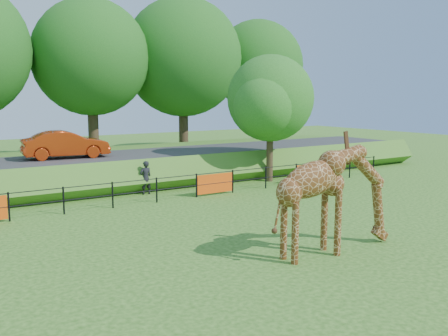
# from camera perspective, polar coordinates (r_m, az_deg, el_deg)

# --- Properties ---
(ground) EXTENTS (90.00, 90.00, 0.00)m
(ground) POSITION_cam_1_polar(r_m,az_deg,el_deg) (15.37, 5.52, -9.25)
(ground) COLOR #265314
(ground) RESTS_ON ground
(giraffe) EXTENTS (4.49, 1.00, 3.18)m
(giraffe) POSITION_cam_1_polar(r_m,az_deg,el_deg) (15.03, 12.58, -3.54)
(giraffe) COLOR #592F12
(giraffe) RESTS_ON ground
(perimeter_fence) EXTENTS (28.07, 0.10, 1.10)m
(perimeter_fence) POSITION_cam_1_polar(r_m,az_deg,el_deg) (21.86, -7.70, -2.51)
(perimeter_fence) COLOR black
(perimeter_fence) RESTS_ON ground
(embankment) EXTENTS (40.00, 9.00, 1.30)m
(embankment) POSITION_cam_1_polar(r_m,az_deg,el_deg) (28.71, -14.19, 0.10)
(embankment) COLOR #265314
(embankment) RESTS_ON ground
(road) EXTENTS (40.00, 5.00, 0.12)m
(road) POSITION_cam_1_polar(r_m,az_deg,el_deg) (27.21, -13.21, 1.21)
(road) COLOR #29292B
(road) RESTS_ON embankment
(car_red) EXTENTS (4.40, 1.87, 1.41)m
(car_red) POSITION_cam_1_polar(r_m,az_deg,el_deg) (26.83, -17.63, 2.58)
(car_red) COLOR #AD300C
(car_red) RESTS_ON road
(visitor) EXTENTS (0.58, 0.38, 1.58)m
(visitor) POSITION_cam_1_polar(r_m,az_deg,el_deg) (23.69, -8.94, -1.10)
(visitor) COLOR black
(visitor) RESTS_ON ground
(tree_east) EXTENTS (5.40, 4.71, 6.76)m
(tree_east) POSITION_cam_1_polar(r_m,az_deg,el_deg) (26.92, 5.44, 7.55)
(tree_east) COLOR #342617
(tree_east) RESTS_ON ground
(bg_tree_line) EXTENTS (37.30, 8.80, 11.82)m
(bg_tree_line) POSITION_cam_1_polar(r_m,az_deg,el_deg) (35.28, -15.17, 12.21)
(bg_tree_line) COLOR #342617
(bg_tree_line) RESTS_ON ground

